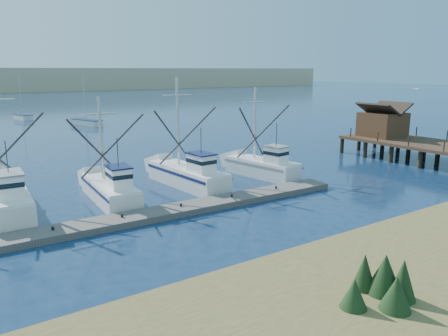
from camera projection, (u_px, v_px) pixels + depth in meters
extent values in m
plane|color=#0D253D|center=(324.00, 220.00, 27.10)|extent=(500.00, 500.00, 0.00)
cube|color=#4C422D|center=(380.00, 327.00, 14.47)|extent=(40.00, 10.00, 1.60)
cube|color=#57524E|center=(138.00, 217.00, 27.02)|extent=(30.86, 2.73, 0.41)
cylinder|color=black|center=(441.00, 157.00, 42.66)|extent=(0.44, 0.44, 1.70)
cube|color=black|center=(443.00, 147.00, 42.44)|extent=(7.00, 20.00, 0.30)
cube|color=#4C331E|center=(383.00, 124.00, 47.79)|extent=(4.00, 4.00, 2.60)
cube|color=silver|center=(7.00, 202.00, 28.13)|extent=(2.90, 9.26, 1.65)
cube|color=white|center=(10.00, 186.00, 25.89)|extent=(1.52, 2.30, 1.50)
cube|color=silver|center=(110.00, 192.00, 31.12)|extent=(2.73, 7.70, 1.28)
cube|color=white|center=(119.00, 178.00, 29.24)|extent=(1.43, 1.92, 1.50)
cylinder|color=#B7B2A8|center=(101.00, 139.00, 31.37)|extent=(0.22, 0.22, 6.01)
cube|color=silver|center=(188.00, 177.00, 35.03)|extent=(3.04, 8.64, 1.44)
cube|color=white|center=(201.00, 164.00, 32.95)|extent=(1.53, 2.17, 1.50)
cylinder|color=#B7B2A8|center=(178.00, 122.00, 35.26)|extent=(0.22, 0.22, 7.17)
cube|color=silver|center=(262.00, 169.00, 38.25)|extent=(3.41, 7.19, 1.36)
cube|color=white|center=(276.00, 156.00, 36.51)|extent=(1.57, 1.88, 1.50)
cylinder|color=#B7B2A8|center=(255.00, 124.00, 38.37)|extent=(0.22, 0.22, 6.29)
cube|color=silver|center=(87.00, 123.00, 73.67)|extent=(3.79, 6.77, 0.90)
cylinder|color=#B7B2A8|center=(84.00, 98.00, 73.02)|extent=(0.12, 0.12, 7.20)
cube|color=silver|center=(23.00, 117.00, 81.99)|extent=(2.76, 4.96, 0.90)
cylinder|color=#B7B2A8|center=(21.00, 95.00, 81.35)|extent=(0.12, 0.12, 7.20)
sphere|color=white|center=(415.00, 89.00, 41.59)|extent=(0.20, 0.20, 0.20)
cube|color=white|center=(413.00, 89.00, 41.42)|extent=(0.50, 0.12, 0.13)
cube|color=white|center=(417.00, 89.00, 41.75)|extent=(0.50, 0.12, 0.13)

